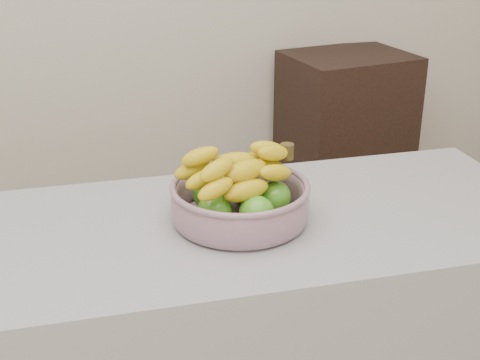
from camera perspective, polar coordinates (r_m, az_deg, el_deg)
The scene contains 2 objects.
cabinet at distance 3.11m, azimuth 8.80°, elevation 2.15°, with size 0.52×0.41×0.93m, color black.
fruit_bowl at distance 1.48m, azimuth -0.02°, elevation -1.56°, with size 0.31×0.31×0.16m.
Camera 1 is at (-0.05, -0.88, 1.58)m, focal length 50.00 mm.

